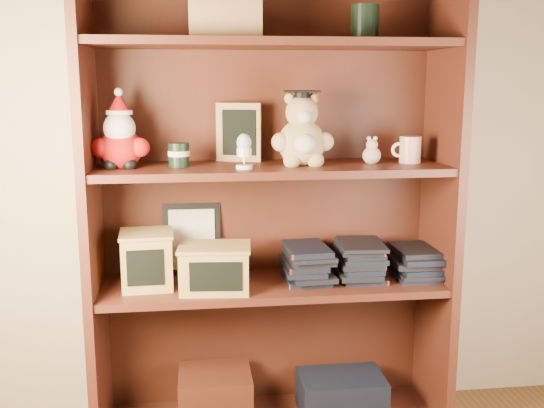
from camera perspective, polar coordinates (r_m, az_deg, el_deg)
The scene contains 16 objects.
bookcase at distance 2.17m, azimuth -0.23°, elevation -0.82°, with size 1.20×0.35×1.60m.
shelf_lower at distance 2.18m, azimuth -0.00°, elevation -7.30°, with size 1.14×0.33×0.02m.
shelf_upper at distance 2.09m, azimuth -0.00°, elevation 3.16°, with size 1.14×0.33×0.02m.
santa_plush at distance 2.07m, azimuth -13.45°, elevation 5.75°, with size 0.18×0.13×0.26m.
teachers_tin at distance 2.07m, azimuth -8.35°, elevation 4.41°, with size 0.07×0.07×0.08m.
chalkboard_plaque at distance 2.18m, azimuth -2.99°, elevation 6.35°, with size 0.15×0.11×0.20m.
egg_cup at distance 2.00m, azimuth -2.52°, elevation 4.87°, with size 0.05×0.05×0.11m.
grad_teddy_bear at distance 2.08m, azimuth 2.70°, elevation 6.10°, with size 0.21×0.18×0.25m.
pink_figurine at distance 2.15m, azimuth 8.93°, elevation 4.55°, with size 0.06×0.06×0.09m.
teacher_mug at distance 2.19m, azimuth 12.23°, elevation 4.79°, with size 0.10×0.07×0.09m.
certificate_frame at distance 2.26m, azimuth -7.19°, elevation -3.10°, with size 0.20×0.05×0.25m.
treats_box at distance 2.14m, azimuth -11.14°, elevation -4.88°, with size 0.18×0.18×0.19m.
pencils_box at distance 2.08m, azimuth -5.15°, elevation -5.70°, with size 0.24×0.19×0.15m.
book_stack_left at distance 2.18m, azimuth 3.13°, elevation -5.46°, with size 0.14×0.20×0.11m.
book_stack_mid at distance 2.21m, azimuth 7.82°, elevation -5.05°, with size 0.14×0.20×0.13m.
book_stack_right at distance 2.28m, azimuth 12.58°, elevation -5.19°, with size 0.14×0.20×0.10m.
Camera 1 is at (-0.08, -0.75, 1.22)m, focal length 42.00 mm.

